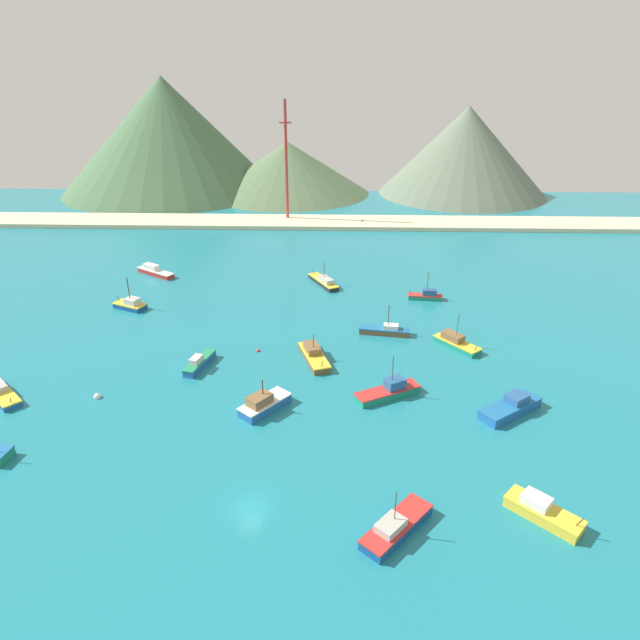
{
  "coord_description": "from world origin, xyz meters",
  "views": [
    {
      "loc": [
        9.32,
        -46.69,
        45.39
      ],
      "look_at": [
        6.4,
        47.88,
        1.1
      ],
      "focal_mm": 30.9,
      "sensor_mm": 36.0,
      "label": 1
    }
  ],
  "objects_px": {
    "fishing_boat_5": "(511,407)",
    "fishing_boat_12": "(542,511)",
    "fishing_boat_8": "(396,527)",
    "fishing_boat_4": "(426,295)",
    "fishing_boat_14": "(456,342)",
    "fishing_boat_6": "(199,363)",
    "fishing_boat_10": "(264,404)",
    "buoy_0": "(97,397)",
    "fishing_boat_1": "(0,392)",
    "radio_tower": "(286,162)",
    "fishing_boat_0": "(385,330)",
    "fishing_boat_11": "(389,391)",
    "buoy_1": "(258,351)",
    "fishing_boat_7": "(324,281)",
    "fishing_boat_9": "(131,304)",
    "fishing_boat_13": "(155,271)",
    "fishing_boat_2": "(314,355)"
  },
  "relations": [
    {
      "from": "fishing_boat_5",
      "to": "buoy_1",
      "type": "distance_m",
      "value": 42.2
    },
    {
      "from": "fishing_boat_8",
      "to": "fishing_boat_12",
      "type": "height_order",
      "value": "fishing_boat_8"
    },
    {
      "from": "fishing_boat_4",
      "to": "buoy_1",
      "type": "height_order",
      "value": "fishing_boat_4"
    },
    {
      "from": "fishing_boat_2",
      "to": "fishing_boat_12",
      "type": "relative_size",
      "value": 1.29
    },
    {
      "from": "fishing_boat_4",
      "to": "fishing_boat_8",
      "type": "xyz_separation_m",
      "value": [
        -12.47,
        -64.33,
        -0.01
      ]
    },
    {
      "from": "fishing_boat_1",
      "to": "fishing_boat_8",
      "type": "distance_m",
      "value": 61.96
    },
    {
      "from": "fishing_boat_9",
      "to": "fishing_boat_12",
      "type": "height_order",
      "value": "fishing_boat_9"
    },
    {
      "from": "fishing_boat_6",
      "to": "fishing_boat_14",
      "type": "distance_m",
      "value": 44.31
    },
    {
      "from": "fishing_boat_12",
      "to": "radio_tower",
      "type": "relative_size",
      "value": 0.22
    },
    {
      "from": "fishing_boat_1",
      "to": "fishing_boat_8",
      "type": "relative_size",
      "value": 1.0
    },
    {
      "from": "fishing_boat_0",
      "to": "radio_tower",
      "type": "xyz_separation_m",
      "value": [
        -24.68,
        79.19,
        17.61
      ]
    },
    {
      "from": "fishing_boat_7",
      "to": "fishing_boat_10",
      "type": "relative_size",
      "value": 1.3
    },
    {
      "from": "fishing_boat_4",
      "to": "fishing_boat_11",
      "type": "height_order",
      "value": "fishing_boat_11"
    },
    {
      "from": "fishing_boat_9",
      "to": "fishing_boat_13",
      "type": "bearing_deg",
      "value": 93.19
    },
    {
      "from": "fishing_boat_0",
      "to": "fishing_boat_14",
      "type": "distance_m",
      "value": 12.86
    },
    {
      "from": "fishing_boat_8",
      "to": "buoy_1",
      "type": "xyz_separation_m",
      "value": [
        -20.03,
        40.01,
        -0.7
      ]
    },
    {
      "from": "fishing_boat_0",
      "to": "fishing_boat_9",
      "type": "height_order",
      "value": "fishing_boat_9"
    },
    {
      "from": "fishing_boat_5",
      "to": "fishing_boat_14",
      "type": "relative_size",
      "value": 1.19
    },
    {
      "from": "fishing_boat_4",
      "to": "fishing_boat_14",
      "type": "relative_size",
      "value": 0.85
    },
    {
      "from": "fishing_boat_0",
      "to": "fishing_boat_6",
      "type": "xyz_separation_m",
      "value": [
        -31.45,
        -13.14,
        0.09
      ]
    },
    {
      "from": "fishing_boat_5",
      "to": "fishing_boat_13",
      "type": "height_order",
      "value": "fishing_boat_5"
    },
    {
      "from": "fishing_boat_6",
      "to": "buoy_0",
      "type": "distance_m",
      "value": 16.31
    },
    {
      "from": "fishing_boat_5",
      "to": "buoy_0",
      "type": "relative_size",
      "value": 9.78
    },
    {
      "from": "fishing_boat_9",
      "to": "fishing_boat_12",
      "type": "xyz_separation_m",
      "value": [
        64.6,
        -54.92,
        0.02
      ]
    },
    {
      "from": "fishing_boat_6",
      "to": "fishing_boat_10",
      "type": "height_order",
      "value": "fishing_boat_10"
    },
    {
      "from": "fishing_boat_1",
      "to": "fishing_boat_10",
      "type": "xyz_separation_m",
      "value": [
        39.97,
        -2.49,
        0.38
      ]
    },
    {
      "from": "fishing_boat_4",
      "to": "radio_tower",
      "type": "bearing_deg",
      "value": 119.05
    },
    {
      "from": "fishing_boat_12",
      "to": "fishing_boat_14",
      "type": "bearing_deg",
      "value": 92.42
    },
    {
      "from": "fishing_boat_1",
      "to": "fishing_boat_10",
      "type": "relative_size",
      "value": 1.13
    },
    {
      "from": "fishing_boat_9",
      "to": "buoy_1",
      "type": "xyz_separation_m",
      "value": [
        28.32,
        -17.55,
        -0.76
      ]
    },
    {
      "from": "fishing_boat_12",
      "to": "buoy_0",
      "type": "relative_size",
      "value": 7.72
    },
    {
      "from": "fishing_boat_5",
      "to": "fishing_boat_7",
      "type": "height_order",
      "value": "fishing_boat_7"
    },
    {
      "from": "radio_tower",
      "to": "fishing_boat_7",
      "type": "bearing_deg",
      "value": -76.84
    },
    {
      "from": "fishing_boat_7",
      "to": "fishing_boat_11",
      "type": "xyz_separation_m",
      "value": [
        10.87,
        -45.48,
        0.13
      ]
    },
    {
      "from": "fishing_boat_5",
      "to": "fishing_boat_12",
      "type": "xyz_separation_m",
      "value": [
        -2.27,
        -20.2,
        -0.03
      ]
    },
    {
      "from": "fishing_boat_10",
      "to": "fishing_boat_12",
      "type": "height_order",
      "value": "fishing_boat_10"
    },
    {
      "from": "fishing_boat_4",
      "to": "fishing_boat_5",
      "type": "xyz_separation_m",
      "value": [
        6.05,
        -41.49,
        0.1
      ]
    },
    {
      "from": "radio_tower",
      "to": "fishing_boat_2",
      "type": "bearing_deg",
      "value": -82.41
    },
    {
      "from": "fishing_boat_5",
      "to": "fishing_boat_12",
      "type": "bearing_deg",
      "value": -96.4
    },
    {
      "from": "fishing_boat_12",
      "to": "fishing_boat_8",
      "type": "bearing_deg",
      "value": -170.75
    },
    {
      "from": "fishing_boat_8",
      "to": "fishing_boat_13",
      "type": "bearing_deg",
      "value": 122.59
    },
    {
      "from": "fishing_boat_0",
      "to": "fishing_boat_11",
      "type": "xyz_separation_m",
      "value": [
        -1.05,
        -20.85,
        0.15
      ]
    },
    {
      "from": "fishing_boat_11",
      "to": "buoy_1",
      "type": "xyz_separation_m",
      "value": [
        -21.51,
        13.41,
        -0.78
      ]
    },
    {
      "from": "fishing_boat_10",
      "to": "fishing_boat_12",
      "type": "relative_size",
      "value": 1.01
    },
    {
      "from": "buoy_1",
      "to": "fishing_boat_5",
      "type": "bearing_deg",
      "value": -24.01
    },
    {
      "from": "fishing_boat_4",
      "to": "fishing_boat_11",
      "type": "relative_size",
      "value": 0.7
    },
    {
      "from": "fishing_boat_1",
      "to": "buoy_1",
      "type": "bearing_deg",
      "value": 22.48
    },
    {
      "from": "fishing_boat_14",
      "to": "buoy_1",
      "type": "bearing_deg",
      "value": -175.26
    },
    {
      "from": "fishing_boat_2",
      "to": "fishing_boat_4",
      "type": "relative_size",
      "value": 1.42
    },
    {
      "from": "buoy_0",
      "to": "buoy_1",
      "type": "height_order",
      "value": "buoy_0"
    }
  ]
}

